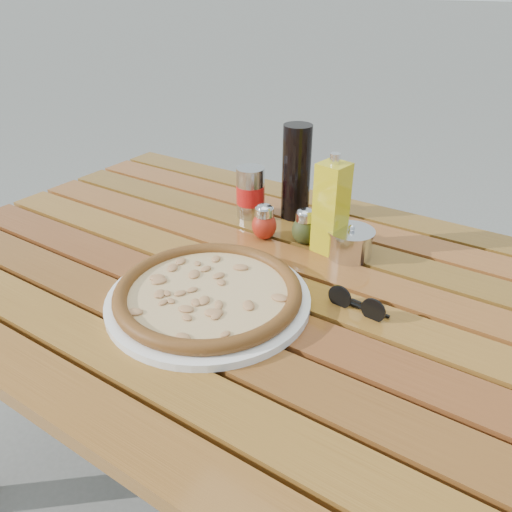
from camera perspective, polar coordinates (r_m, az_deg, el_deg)
The scene contains 11 objects.
ground at distance 1.51m, azimuth -0.47°, elevation -27.12°, with size 60.00×60.00×0.00m, color slate.
table at distance 1.01m, azimuth -0.63°, elevation -5.69°, with size 1.40×0.90×0.75m.
plate at distance 0.89m, azimuth -5.44°, elevation -4.94°, with size 0.36×0.36×0.01m, color white.
pizza at distance 0.88m, azimuth -5.48°, elevation -4.10°, with size 0.40×0.40×0.03m.
pepper_shaker at distance 1.08m, azimuth 0.95°, elevation 3.88°, with size 0.07×0.07×0.08m.
oregano_shaker at distance 1.07m, azimuth 5.57°, elevation 3.33°, with size 0.06×0.06×0.08m.
dark_bottle at distance 1.17m, azimuth 4.62°, elevation 9.50°, with size 0.07×0.07×0.22m, color black.
soda_can at distance 1.18m, azimuth -0.63°, elevation 7.24°, with size 0.08×0.08×0.12m.
olive_oil_cruet at distance 1.02m, azimuth 8.57°, elevation 5.46°, with size 0.06×0.06×0.21m.
parmesan_tin at distance 1.03m, azimuth 10.72°, elevation 1.51°, with size 0.12×0.12×0.07m.
sunglasses at distance 0.88m, azimuth 11.45°, elevation -5.38°, with size 0.11×0.03×0.04m.
Camera 1 is at (0.46, -0.68, 1.26)m, focal length 35.00 mm.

